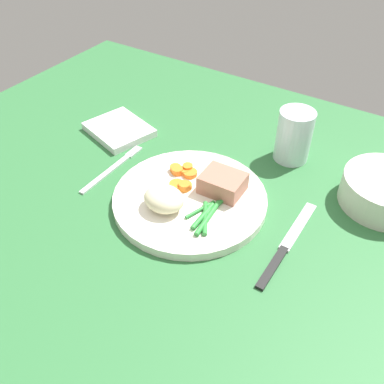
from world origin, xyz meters
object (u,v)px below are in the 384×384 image
(dinner_plate, at_px, (192,200))
(fork, at_px, (112,169))
(napkin, at_px, (119,130))
(meat_portion, at_px, (223,183))
(water_glass, at_px, (293,139))
(knife, at_px, (286,245))

(dinner_plate, height_order, fork, dinner_plate)
(dinner_plate, height_order, napkin, same)
(dinner_plate, bearing_deg, meat_portion, 49.40)
(dinner_plate, relative_size, water_glass, 2.59)
(water_glass, bearing_deg, fork, -140.80)
(napkin, bearing_deg, meat_portion, -12.23)
(knife, height_order, napkin, napkin)
(dinner_plate, bearing_deg, water_glass, 67.42)
(dinner_plate, distance_m, meat_portion, 0.06)
(fork, distance_m, napkin, 0.13)
(meat_portion, bearing_deg, dinner_plate, -130.60)
(fork, height_order, water_glass, water_glass)
(dinner_plate, relative_size, napkin, 2.07)
(meat_portion, bearing_deg, water_glass, 72.74)
(knife, relative_size, napkin, 1.62)
(water_glass, distance_m, napkin, 0.36)
(fork, height_order, knife, knife)
(knife, bearing_deg, dinner_plate, -177.13)
(meat_portion, relative_size, knife, 0.35)
(water_glass, bearing_deg, dinner_plate, -112.58)
(meat_portion, xyz_separation_m, water_glass, (0.05, 0.17, 0.01))
(dinner_plate, bearing_deg, fork, -179.17)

